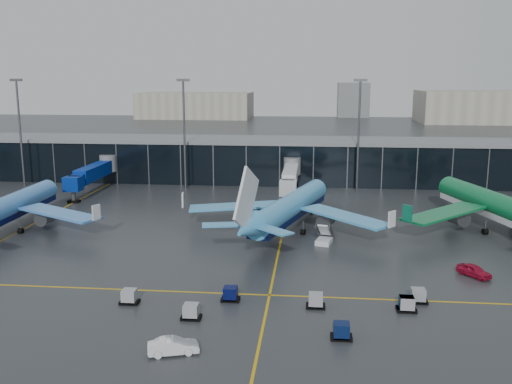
# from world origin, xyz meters

# --- Properties ---
(ground) EXTENTS (600.00, 600.00, 0.00)m
(ground) POSITION_xyz_m (0.00, 0.00, 0.00)
(ground) COLOR #282B2D
(ground) RESTS_ON ground
(terminal_pier) EXTENTS (142.00, 17.00, 10.70)m
(terminal_pier) POSITION_xyz_m (0.00, 62.00, 5.42)
(terminal_pier) COLOR black
(terminal_pier) RESTS_ON ground
(jet_bridges) EXTENTS (94.00, 27.50, 7.20)m
(jet_bridges) POSITION_xyz_m (-35.00, 42.99, 4.55)
(jet_bridges) COLOR #595B60
(jet_bridges) RESTS_ON ground
(flood_masts) EXTENTS (203.00, 0.50, 25.50)m
(flood_masts) POSITION_xyz_m (5.00, 50.00, 13.81)
(flood_masts) COLOR #595B60
(flood_masts) RESTS_ON ground
(distant_hangars) EXTENTS (260.00, 71.00, 22.00)m
(distant_hangars) POSITION_xyz_m (49.94, 270.08, 8.79)
(distant_hangars) COLOR #B2AD99
(distant_hangars) RESTS_ON ground
(taxi_lines) EXTENTS (220.00, 120.00, 0.02)m
(taxi_lines) POSITION_xyz_m (10.00, 10.61, 0.01)
(taxi_lines) COLOR gold
(taxi_lines) RESTS_ON ground
(airliner_arkefly) EXTENTS (37.15, 42.13, 12.76)m
(airliner_arkefly) POSITION_xyz_m (-36.86, 10.38, 6.38)
(airliner_arkefly) COLOR #438BDE
(airliner_arkefly) RESTS_ON ground
(airliner_klm_near) EXTENTS (48.15, 51.69, 13.16)m
(airliner_klm_near) POSITION_xyz_m (11.27, 15.32, 6.58)
(airliner_klm_near) COLOR #44A3E0
(airliner_klm_near) RESTS_ON ground
(airliner_aer_lingus) EXTENTS (50.16, 53.96, 13.82)m
(airliner_aer_lingus) POSITION_xyz_m (46.27, 18.64, 6.91)
(airliner_aer_lingus) COLOR #0D6D38
(airliner_aer_lingus) RESTS_ON ground
(baggage_carts) EXTENTS (35.76, 11.93, 1.70)m
(baggage_carts) POSITION_xyz_m (14.27, -19.40, 0.76)
(baggage_carts) COLOR black
(baggage_carts) RESTS_ON ground
(mobile_airstair) EXTENTS (2.91, 3.64, 3.45)m
(mobile_airstair) POSITION_xyz_m (16.90, 7.35, 0.77)
(mobile_airstair) COLOR white
(mobile_airstair) RESTS_ON ground
(service_van_red) EXTENTS (4.39, 4.94, 1.62)m
(service_van_red) POSITION_xyz_m (36.43, -5.70, 0.81)
(service_van_red) COLOR #A10C29
(service_van_red) RESTS_ON ground
(service_van_white) EXTENTS (5.15, 3.06, 1.60)m
(service_van_white) POSITION_xyz_m (2.02, -30.80, 0.80)
(service_van_white) COLOR white
(service_van_white) RESTS_ON ground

